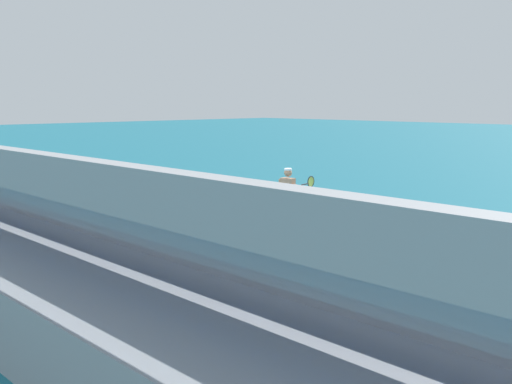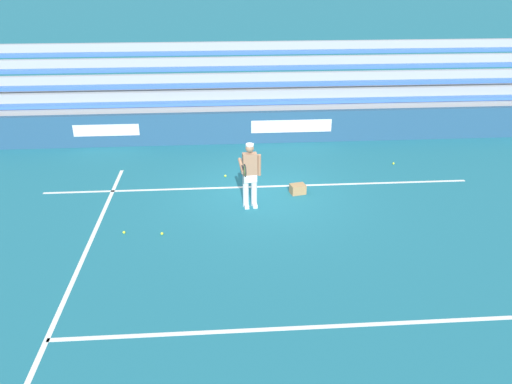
% 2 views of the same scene
% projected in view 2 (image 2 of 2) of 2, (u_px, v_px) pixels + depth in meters
% --- Properties ---
extents(ground_plane, '(160.00, 160.00, 0.00)m').
position_uv_depth(ground_plane, '(261.00, 194.00, 13.69)').
color(ground_plane, '#1E6B7F').
extents(court_baseline_white, '(12.00, 0.10, 0.01)m').
position_uv_depth(court_baseline_white, '(260.00, 187.00, 14.14)').
color(court_baseline_white, white).
rests_on(court_baseline_white, ground).
extents(court_sideline_white, '(0.10, 12.00, 0.01)m').
position_uv_depth(court_sideline_white, '(70.00, 287.00, 9.81)').
color(court_sideline_white, white).
rests_on(court_sideline_white, ground).
extents(court_service_line_white, '(8.22, 0.10, 0.01)m').
position_uv_depth(court_service_line_white, '(287.00, 328.00, 8.72)').
color(court_service_line_white, white).
rests_on(court_service_line_white, ground).
extents(back_wall_sponsor_board, '(26.33, 0.25, 1.10)m').
position_uv_depth(back_wall_sponsor_board, '(251.00, 127.00, 17.31)').
color(back_wall_sponsor_board, navy).
rests_on(back_wall_sponsor_board, ground).
extents(bleacher_stand, '(25.01, 3.20, 3.40)m').
position_uv_depth(bleacher_stand, '(248.00, 105.00, 19.23)').
color(bleacher_stand, '#9EA3A8').
rests_on(bleacher_stand, ground).
extents(tennis_player, '(0.59, 1.03, 1.71)m').
position_uv_depth(tennis_player, '(250.00, 175.00, 12.65)').
color(tennis_player, silver).
rests_on(tennis_player, ground).
extents(ball_box_cardboard, '(0.46, 0.38, 0.26)m').
position_uv_depth(ball_box_cardboard, '(298.00, 189.00, 13.69)').
color(ball_box_cardboard, '#A87F51').
rests_on(ball_box_cardboard, ground).
extents(tennis_ball_by_box, '(0.07, 0.07, 0.07)m').
position_uv_depth(tennis_ball_by_box, '(393.00, 163.00, 15.65)').
color(tennis_ball_by_box, '#CCE533').
rests_on(tennis_ball_by_box, ground).
extents(tennis_ball_on_baseline, '(0.07, 0.07, 0.07)m').
position_uv_depth(tennis_ball_on_baseline, '(162.00, 234.00, 11.67)').
color(tennis_ball_on_baseline, '#CCE533').
rests_on(tennis_ball_on_baseline, ground).
extents(tennis_ball_toward_net, '(0.07, 0.07, 0.07)m').
position_uv_depth(tennis_ball_toward_net, '(225.00, 176.00, 14.76)').
color(tennis_ball_toward_net, '#CCE533').
rests_on(tennis_ball_toward_net, ground).
extents(tennis_ball_far_left, '(0.07, 0.07, 0.07)m').
position_uv_depth(tennis_ball_far_left, '(124.00, 232.00, 11.72)').
color(tennis_ball_far_left, '#CCE533').
rests_on(tennis_ball_far_left, ground).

